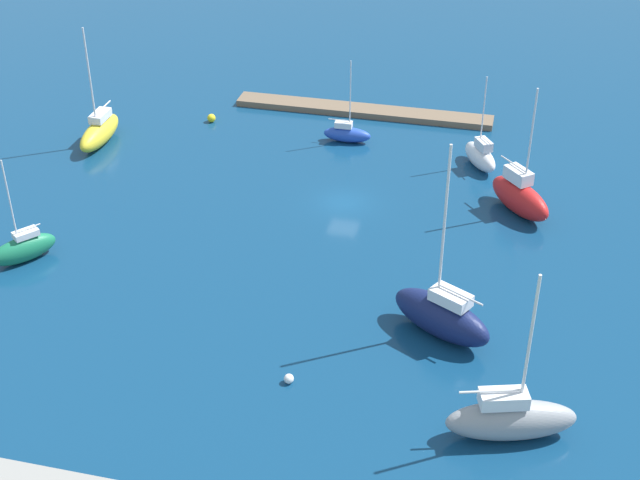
# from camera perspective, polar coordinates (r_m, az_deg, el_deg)

# --- Properties ---
(water) EXTENTS (160.00, 160.00, 0.00)m
(water) POSITION_cam_1_polar(r_m,az_deg,el_deg) (75.50, 1.53, 2.40)
(water) COLOR navy
(water) RESTS_ON ground
(pier_dock) EXTENTS (26.01, 2.55, 0.62)m
(pier_dock) POSITION_cam_1_polar(r_m,az_deg,el_deg) (91.71, 2.75, 8.20)
(pier_dock) COLOR brown
(pier_dock) RESTS_ON ground
(sailboat_red_along_channel) EXTENTS (6.04, 6.48, 11.04)m
(sailboat_red_along_channel) POSITION_cam_1_polar(r_m,az_deg,el_deg) (75.13, 12.56, 2.74)
(sailboat_red_along_channel) COLOR red
(sailboat_red_along_channel) RESTS_ON water
(sailboat_navy_near_pier) EXTENTS (7.68, 5.67, 13.98)m
(sailboat_navy_near_pier) POSITION_cam_1_polar(r_m,az_deg,el_deg) (60.13, 7.73, -4.75)
(sailboat_navy_near_pier) COLOR #141E4C
(sailboat_navy_near_pier) RESTS_ON water
(sailboat_white_mid_basin) EXTENTS (4.01, 5.13, 8.50)m
(sailboat_white_mid_basin) POSITION_cam_1_polar(r_m,az_deg,el_deg) (81.93, 10.14, 5.29)
(sailboat_white_mid_basin) COLOR white
(sailboat_white_mid_basin) RESTS_ON water
(sailboat_blue_east_end) EXTENTS (4.54, 1.53, 8.08)m
(sailboat_blue_east_end) POSITION_cam_1_polar(r_m,az_deg,el_deg) (85.52, 1.72, 6.77)
(sailboat_blue_east_end) COLOR #2347B2
(sailboat_blue_east_end) RESTS_ON water
(sailboat_yellow_center_basin) EXTENTS (2.17, 7.31, 11.40)m
(sailboat_yellow_center_basin) POSITION_cam_1_polar(r_m,az_deg,el_deg) (87.49, -13.81, 6.72)
(sailboat_yellow_center_basin) COLOR yellow
(sailboat_yellow_center_basin) RESTS_ON water
(sailboat_gray_lone_north) EXTENTS (7.93, 4.29, 11.31)m
(sailboat_gray_lone_north) POSITION_cam_1_polar(r_m,az_deg,el_deg) (53.53, 12.00, -10.99)
(sailboat_gray_lone_north) COLOR gray
(sailboat_gray_lone_north) RESTS_ON water
(sailboat_green_off_beacon) EXTENTS (4.42, 5.05, 8.55)m
(sailboat_green_off_beacon) POSITION_cam_1_polar(r_m,az_deg,el_deg) (70.94, -18.30, -0.50)
(sailboat_green_off_beacon) COLOR #19724C
(sailboat_green_off_beacon) RESTS_ON water
(mooring_buoy_white) EXTENTS (0.63, 0.63, 0.63)m
(mooring_buoy_white) POSITION_cam_1_polar(r_m,az_deg,el_deg) (56.64, -1.99, -8.79)
(mooring_buoy_white) COLOR white
(mooring_buoy_white) RESTS_ON water
(mooring_buoy_yellow) EXTENTS (0.83, 0.83, 0.83)m
(mooring_buoy_yellow) POSITION_cam_1_polar(r_m,az_deg,el_deg) (90.36, -6.91, 7.69)
(mooring_buoy_yellow) COLOR yellow
(mooring_buoy_yellow) RESTS_ON water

